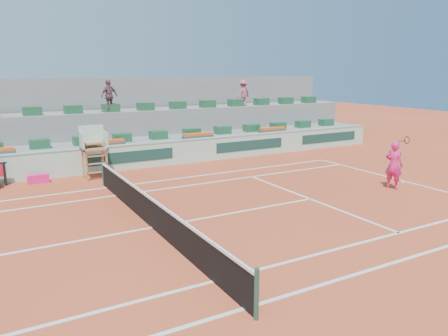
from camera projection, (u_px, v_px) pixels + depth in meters
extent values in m
plane|color=#A23B1F|center=(152.00, 228.00, 13.72)|extent=(90.00, 90.00, 0.00)
cube|color=gray|center=(80.00, 154.00, 22.69)|extent=(36.00, 4.00, 1.20)
cube|color=gray|center=(73.00, 136.00, 23.90)|extent=(36.00, 2.40, 2.60)
cube|color=gray|center=(66.00, 117.00, 25.07)|extent=(36.00, 0.40, 4.40)
cube|color=#EA1E79|center=(38.00, 179.00, 19.14)|extent=(0.87, 0.39, 0.39)
imported|color=brown|center=(109.00, 96.00, 23.65)|extent=(1.12, 0.80, 1.76)
imported|color=#A65365|center=(243.00, 93.00, 27.89)|extent=(1.20, 0.88, 1.66)
cube|color=silver|center=(406.00, 182.00, 19.39)|extent=(0.12, 10.97, 0.01)
cube|color=silver|center=(244.00, 309.00, 9.05)|extent=(23.77, 0.12, 0.01)
cube|color=silver|center=(107.00, 188.00, 18.39)|extent=(23.77, 0.12, 0.01)
cube|color=silver|center=(213.00, 281.00, 10.22)|extent=(23.77, 0.12, 0.01)
cube|color=silver|center=(116.00, 196.00, 17.22)|extent=(23.77, 0.12, 0.01)
cube|color=silver|center=(310.00, 199.00, 16.77)|extent=(0.12, 8.23, 0.01)
cube|color=silver|center=(152.00, 228.00, 13.72)|extent=(12.80, 0.12, 0.01)
cube|color=silver|center=(404.00, 182.00, 19.32)|extent=(0.30, 0.12, 0.01)
cube|color=black|center=(152.00, 214.00, 13.62)|extent=(0.03, 11.87, 0.92)
cube|color=white|center=(151.00, 199.00, 13.51)|extent=(0.06, 11.87, 0.07)
cylinder|color=#1E4634|center=(257.00, 294.00, 8.55)|extent=(0.10, 0.10, 1.10)
cylinder|color=#1E4634|center=(103.00, 173.00, 18.65)|extent=(0.10, 0.10, 1.10)
cube|color=#ABD7BC|center=(90.00, 161.00, 20.82)|extent=(36.00, 0.30, 1.20)
cube|color=#7FAB9A|center=(89.00, 148.00, 20.68)|extent=(36.00, 0.34, 0.06)
cube|color=#163D35|center=(131.00, 157.00, 21.63)|extent=(4.40, 0.02, 0.56)
cube|color=#163D35|center=(250.00, 145.00, 24.97)|extent=(4.40, 0.02, 0.56)
cube|color=#163D35|center=(329.00, 137.00, 27.84)|extent=(4.40, 0.02, 0.56)
cube|color=#A0663C|center=(87.00, 166.00, 19.36)|extent=(0.08, 0.08, 1.35)
cube|color=#A0663C|center=(107.00, 164.00, 19.79)|extent=(0.08, 0.08, 1.35)
cube|color=#A0663C|center=(83.00, 163.00, 19.95)|extent=(0.08, 0.08, 1.35)
cube|color=#A0663C|center=(103.00, 161.00, 20.38)|extent=(0.08, 0.08, 1.35)
cube|color=#A0663C|center=(94.00, 148.00, 19.71)|extent=(1.10, 0.90, 0.08)
cube|color=#ABD7BC|center=(91.00, 136.00, 19.92)|extent=(1.10, 0.08, 1.00)
cube|color=#ABD7BC|center=(82.00, 141.00, 19.39)|extent=(0.06, 0.90, 0.80)
cube|color=#ABD7BC|center=(105.00, 140.00, 19.88)|extent=(0.06, 0.90, 0.80)
cube|color=#A0663C|center=(93.00, 143.00, 19.75)|extent=(0.80, 0.60, 0.08)
cube|color=#A0663C|center=(97.00, 172.00, 19.64)|extent=(0.90, 0.08, 0.06)
cube|color=#A0663C|center=(97.00, 164.00, 19.56)|extent=(0.90, 0.08, 0.06)
cube|color=#A0663C|center=(96.00, 156.00, 19.48)|extent=(0.90, 0.08, 0.06)
cube|color=#1B5230|center=(40.00, 144.00, 20.79)|extent=(0.90, 0.60, 0.44)
cube|color=#1B5230|center=(83.00, 140.00, 21.75)|extent=(0.90, 0.60, 0.44)
cube|color=#1B5230|center=(122.00, 138.00, 22.70)|extent=(0.90, 0.60, 0.44)
cube|color=#1B5230|center=(158.00, 135.00, 23.66)|extent=(0.90, 0.60, 0.44)
cube|color=#1B5230|center=(192.00, 132.00, 24.61)|extent=(0.90, 0.60, 0.44)
cube|color=#1B5230|center=(223.00, 130.00, 25.57)|extent=(0.90, 0.60, 0.44)
cube|color=#1B5230|center=(251.00, 128.00, 26.52)|extent=(0.90, 0.60, 0.44)
cube|color=#1B5230|center=(278.00, 126.00, 27.48)|extent=(0.90, 0.60, 0.44)
cube|color=#1B5230|center=(303.00, 124.00, 28.43)|extent=(0.90, 0.60, 0.44)
cube|color=#1B5230|center=(326.00, 122.00, 29.39)|extent=(0.90, 0.60, 0.44)
cube|color=#1B5230|center=(32.00, 111.00, 22.10)|extent=(0.90, 0.60, 0.44)
cube|color=#1B5230|center=(73.00, 109.00, 23.06)|extent=(0.90, 0.60, 0.44)
cube|color=#1B5230|center=(111.00, 108.00, 24.01)|extent=(0.90, 0.60, 0.44)
cube|color=#1B5230|center=(145.00, 106.00, 24.97)|extent=(0.90, 0.60, 0.44)
cube|color=#1B5230|center=(178.00, 105.00, 25.92)|extent=(0.90, 0.60, 0.44)
cube|color=#1B5230|center=(208.00, 104.00, 26.88)|extent=(0.90, 0.60, 0.44)
cube|color=#1B5230|center=(235.00, 103.00, 27.83)|extent=(0.90, 0.60, 0.44)
cube|color=#1B5230|center=(261.00, 102.00, 28.79)|extent=(0.90, 0.60, 0.44)
cube|color=#1B5230|center=(286.00, 101.00, 29.74)|extent=(0.90, 0.60, 0.44)
cube|color=#1B5230|center=(309.00, 100.00, 30.70)|extent=(0.90, 0.60, 0.44)
cube|color=#484848|center=(107.00, 144.00, 21.58)|extent=(1.80, 0.36, 0.16)
cube|color=#E64E13|center=(107.00, 141.00, 21.55)|extent=(1.70, 0.32, 0.12)
cube|color=#484848|center=(198.00, 137.00, 23.96)|extent=(1.80, 0.36, 0.16)
cube|color=#E64E13|center=(198.00, 134.00, 23.93)|extent=(1.70, 0.32, 0.12)
cube|color=#484848|center=(272.00, 131.00, 26.35)|extent=(1.80, 0.36, 0.16)
cube|color=#E64E13|center=(272.00, 128.00, 26.32)|extent=(1.70, 0.32, 0.12)
cube|color=black|center=(5.00, 174.00, 18.63)|extent=(0.11, 0.11, 1.00)
imported|color=#EA1E79|center=(394.00, 165.00, 18.09)|extent=(0.67, 0.84, 2.00)
cylinder|color=black|center=(402.00, 141.00, 17.61)|extent=(0.03, 0.35, 0.09)
torus|color=black|center=(407.00, 140.00, 17.40)|extent=(0.31, 0.08, 0.31)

